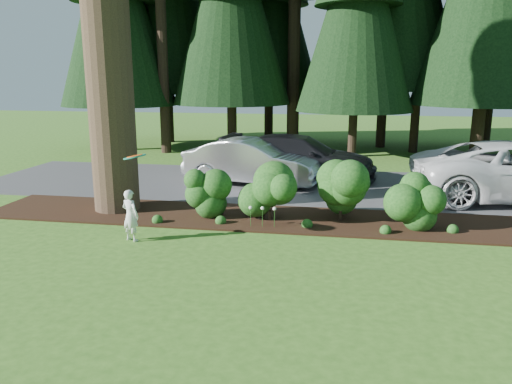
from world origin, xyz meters
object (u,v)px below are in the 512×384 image
(car_silver_wagon, at_px, (253,162))
(frisbee, at_px, (135,157))
(child, at_px, (130,215))
(car_dark_suv, at_px, (299,157))

(car_silver_wagon, bearing_deg, frisbee, 178.59)
(frisbee, bearing_deg, car_silver_wagon, 78.08)
(car_silver_wagon, relative_size, child, 3.94)
(child, height_order, frisbee, frisbee)
(child, distance_m, frisbee, 1.43)
(child, bearing_deg, car_silver_wagon, -84.43)
(child, xyz_separation_m, frisbee, (0.27, -0.20, 1.39))
(car_dark_suv, distance_m, child, 8.14)
(car_silver_wagon, xyz_separation_m, frisbee, (-1.39, -6.58, 1.18))
(frisbee, bearing_deg, car_dark_suv, 69.32)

